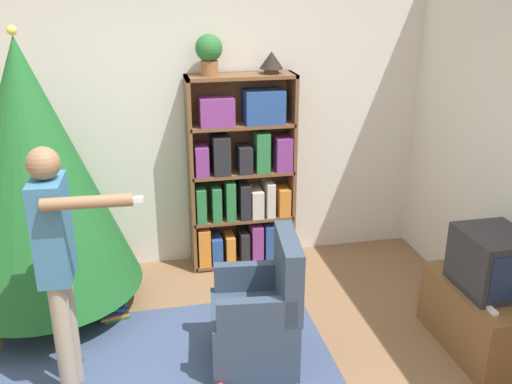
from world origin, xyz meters
name	(u,v)px	position (x,y,z in m)	size (l,w,h in m)	color
wall_back	(169,123)	(0.00, 2.09, 1.30)	(8.00, 0.10, 2.60)	silver
area_rug	(167,373)	(-0.20, 0.41, 0.00)	(2.27, 1.61, 0.01)	#3D4C70
bookshelf	(242,179)	(0.59, 1.87, 0.82)	(0.92, 0.29, 1.73)	brown
tv_stand	(483,318)	(2.00, 0.24, 0.24)	(0.51, 0.89, 0.48)	brown
television	(492,261)	(2.00, 0.24, 0.68)	(0.41, 0.49, 0.41)	#28282D
game_remote	(491,310)	(1.85, -0.03, 0.49)	(0.04, 0.12, 0.02)	white
christmas_tree	(32,170)	(-1.05, 1.41, 1.16)	(1.45, 1.45, 2.18)	#4C3323
armchair	(260,319)	(0.43, 0.43, 0.32)	(0.63, 0.62, 0.92)	#334256
standing_person	(57,255)	(-0.79, 0.38, 0.95)	(0.62, 0.49, 1.61)	#9E937F
potted_plant	(209,52)	(0.33, 1.88, 1.92)	(0.22, 0.22, 0.33)	#935B38
table_lamp	(271,61)	(0.85, 1.88, 1.83)	(0.20, 0.20, 0.18)	#473828
book_pile_near_tree	(114,312)	(-0.56, 1.16, 0.05)	(0.25, 0.19, 0.11)	#2D7A42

